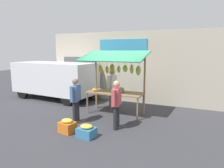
% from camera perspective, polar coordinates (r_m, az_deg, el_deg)
% --- Properties ---
extents(ground_plane, '(40.00, 40.00, 0.00)m').
position_cam_1_polar(ground_plane, '(8.18, 0.87, -8.36)').
color(ground_plane, '#38383D').
extents(street_backdrop, '(9.00, 0.30, 3.40)m').
position_cam_1_polar(street_backdrop, '(9.90, 5.57, 4.76)').
color(street_backdrop, '#B2A893').
rests_on(street_backdrop, ground).
extents(market_stall, '(2.50, 1.46, 2.50)m').
position_cam_1_polar(market_stall, '(7.89, 1.08, 2.59)').
color(market_stall, olive).
rests_on(market_stall, ground).
extents(vendor_with_sunhat, '(0.44, 0.71, 1.69)m').
position_cam_1_polar(vendor_with_sunhat, '(8.79, 0.05, -0.36)').
color(vendor_with_sunhat, '#726656').
rests_on(vendor_with_sunhat, ground).
extents(shopper_with_ponytail, '(0.32, 0.66, 1.56)m').
position_cam_1_polar(shopper_with_ponytail, '(7.12, -10.21, -3.76)').
color(shopper_with_ponytail, '#232328').
rests_on(shopper_with_ponytail, ground).
extents(shopper_in_grey_tee, '(0.29, 0.67, 1.56)m').
position_cam_1_polar(shopper_in_grey_tee, '(6.45, 1.27, -4.95)').
color(shopper_in_grey_tee, '#232328').
rests_on(shopper_in_grey_tee, ground).
extents(parked_van, '(4.51, 2.14, 1.88)m').
position_cam_1_polar(parked_van, '(11.06, -16.39, 1.90)').
color(parked_van, silver).
rests_on(parked_van, ground).
extents(produce_crate_near, '(0.53, 0.46, 0.43)m').
position_cam_1_polar(produce_crate_near, '(6.51, -12.47, -11.49)').
color(produce_crate_near, '#D1661E').
rests_on(produce_crate_near, ground).
extents(produce_crate_side, '(0.54, 0.47, 0.39)m').
position_cam_1_polar(produce_crate_side, '(6.09, -7.17, -13.05)').
color(produce_crate_side, teal).
rests_on(produce_crate_side, ground).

